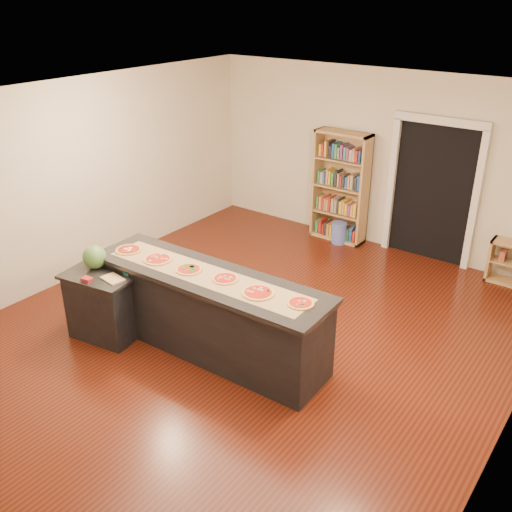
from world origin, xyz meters
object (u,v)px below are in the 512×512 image
Objects in this scene: kitchen_island at (209,312)px; low_shelf at (512,264)px; bookshelf at (340,187)px; side_counter at (105,304)px; waste_bin at (339,233)px; watermelon at (95,257)px.

low_shelf is (2.40, 3.79, -0.18)m from kitchen_island.
kitchen_island is 3.81m from bookshelf.
low_shelf is (2.78, 0.03, -0.59)m from bookshelf.
side_counter is 4.23m from waste_bin.
bookshelf is at bearing 125.83° from waste_bin.
kitchen_island is at bearing 14.02° from side_counter.
waste_bin is (-0.27, 3.61, -0.31)m from kitchen_island.
watermelon is at bearing 151.21° from side_counter.
bookshelf is 2.85m from low_shelf.
low_shelf is at bearing 0.54° from bookshelf.
watermelon is at bearing -105.05° from waste_bin.
waste_bin is 1.27× the size of watermelon.
bookshelf is (0.82, 4.28, 0.48)m from side_counter.
side_counter is 0.47× the size of bookshelf.
waste_bin is at bearing 92.92° from kitchen_island.
watermelon is (-0.98, -4.22, 0.08)m from bookshelf.
bookshelf is 0.76m from waste_bin.
watermelon reaches higher than waste_bin.
side_counter reaches higher than waste_bin.
watermelon is at bearing -163.09° from kitchen_island.
low_shelf reaches higher than waste_bin.
low_shelf is 1.77× the size of waste_bin.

